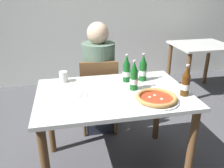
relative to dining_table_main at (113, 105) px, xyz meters
The scene contains 13 objects.
ground_plane 0.64m from the dining_table_main, ahead, with size 8.00×8.00×0.00m, color #4C4C51.
back_wall_tiled 2.30m from the dining_table_main, 90.00° to the left, with size 7.00×0.10×2.60m, color white.
dining_table_main is the anchor object (origin of this frame).
chair_behind_table 0.63m from the dining_table_main, 92.26° to the left, with size 0.44×0.44×0.85m.
diner_seated 0.66m from the dining_table_main, 91.45° to the left, with size 0.34×0.34×1.21m.
dining_table_background 2.12m from the dining_table_main, 40.36° to the left, with size 0.80×0.70×0.75m.
pizza_margherita_near 0.37m from the dining_table_main, 37.81° to the right, with size 0.33×0.33×0.04m.
beer_bottle_left 0.28m from the dining_table_main, ahead, with size 0.07×0.07×0.25m.
beer_bottle_center 0.59m from the dining_table_main, 17.38° to the right, with size 0.07×0.07×0.25m.
beer_bottle_right 0.43m from the dining_table_main, 32.49° to the left, with size 0.07×0.07×0.25m.
beer_bottle_extra 0.34m from the dining_table_main, 51.65° to the left, with size 0.07×0.07×0.25m.
napkin_with_cutlery 0.26m from the dining_table_main, behind, with size 0.23×0.23×0.01m.
paper_cup 0.51m from the dining_table_main, 141.40° to the left, with size 0.07×0.07×0.10m, color white.
Camera 1 is at (-0.35, -1.64, 1.52)m, focal length 37.21 mm.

